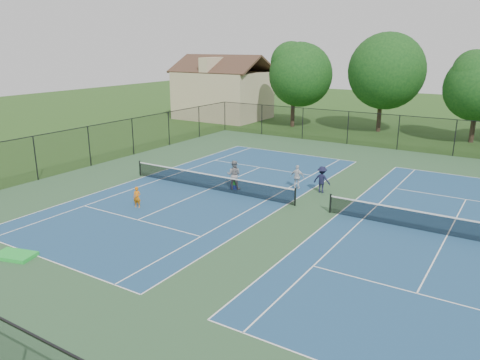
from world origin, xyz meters
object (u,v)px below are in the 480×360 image
Objects in this scene: clapboard_house at (223,93)px; bystander_a at (297,177)px; tree_back_a at (294,71)px; ball_hopper at (234,182)px; tree_back_c at (479,83)px; instructor at (234,175)px; ball_crate at (234,187)px; tree_back_b at (383,67)px; child_player at (137,197)px; bystander_b at (322,180)px.

clapboard_house reaches higher than bystander_a.
ball_hopper is (7.30, -23.13, -5.56)m from tree_back_a.
tree_back_a reaches higher than tree_back_c.
instructor reaches higher than ball_hopper.
ball_crate is at bearing -72.48° from tree_back_a.
tree_back_b reaches higher than tree_back_c.
tree_back_c is 22.50× the size of ball_hopper.
child_player is 3.05× the size of ball_crate.
instructor is 1.12× the size of bystander_b.
tree_back_a is at bearing -59.06° from bystander_b.
ball_hopper is at bearing 28.00° from bystander_a.
tree_back_c is 4.55× the size of instructor.
tree_back_c is (18.00, 1.00, -0.56)m from tree_back_a.
instructor reaches higher than child_player.
ball_hopper is at bearing -93.86° from tree_back_b.
clapboard_house is at bearing -52.32° from bystander_a.
tree_back_a is 24.06m from bystander_a.
tree_back_a is at bearing -176.82° from tree_back_c.
tree_back_a is 1.09× the size of tree_back_c.
ball_hopper is at bearing -90.00° from ball_crate.
tree_back_a is at bearing -167.47° from tree_back_b.
ball_crate is at bearing 28.00° from bystander_a.
bystander_b is (4.98, 2.26, -0.10)m from instructor.
tree_back_c is 26.93m from ball_crate.
tree_back_a is 24.76m from instructor.
instructor is at bearing 24.98° from bystander_b.
child_player is 0.65× the size of instructor.
tree_back_c is 28.10m from clapboard_house.
bystander_a is 0.93× the size of bystander_b.
bystander_b is 5.44m from ball_hopper.
tree_back_c is at bearing 44.82° from child_player.
tree_back_b is at bearing 173.66° from tree_back_c.
tree_back_b is 9.12m from tree_back_c.
instructor is 5.47m from bystander_b.
tree_back_a is at bearing -91.19° from instructor.
ball_hopper is (0.00, -0.00, 0.33)m from ball_crate.
tree_back_b is 6.54× the size of bystander_a.
tree_back_b is at bearing -91.51° from bystander_a.
clapboard_house is at bearing -180.00° from tree_back_c.
tree_back_b reaches higher than instructor.
instructor is at bearing -54.42° from clapboard_house.
clapboard_house is 29.84m from ball_crate.
child_player is at bearing -115.11° from ball_crate.
instructor is (17.25, -24.11, -2.17)m from clapboard_house.
instructor is (-10.75, -24.11, -4.56)m from tree_back_c.
bystander_b is 4.43× the size of ball_hopper.
bystander_a is (6.03, 8.00, 0.17)m from child_player.
instructor reaches higher than bystander_a.
child_player is (14.58, -29.94, -2.50)m from clapboard_house.
tree_back_b is 26.88× the size of ball_hopper.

